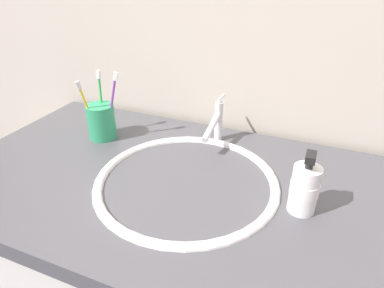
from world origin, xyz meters
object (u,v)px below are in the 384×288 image
at_px(toothbrush_green, 101,99).
at_px(toothbrush_yellow, 87,107).
at_px(toothbrush_cup, 102,122).
at_px(toothbrush_purple, 112,102).
at_px(soap_dispenser, 305,188).
at_px(faucet, 216,122).

bearing_deg(toothbrush_green, toothbrush_yellow, -101.59).
relative_size(toothbrush_cup, toothbrush_purple, 0.52).
bearing_deg(toothbrush_purple, soap_dispenser, -12.46).
height_order(toothbrush_green, toothbrush_yellow, toothbrush_green).
height_order(toothbrush_yellow, soap_dispenser, toothbrush_yellow).
distance_m(toothbrush_cup, toothbrush_purple, 0.08).
distance_m(toothbrush_cup, toothbrush_green, 0.07).
bearing_deg(soap_dispenser, toothbrush_cup, 169.02).
relative_size(toothbrush_green, soap_dispenser, 1.33).
bearing_deg(toothbrush_yellow, soap_dispenser, -7.96).
distance_m(toothbrush_cup, soap_dispenser, 0.62).
height_order(toothbrush_purple, toothbrush_yellow, toothbrush_purple).
distance_m(faucet, toothbrush_purple, 0.31).
xyz_separation_m(faucet, toothbrush_green, (-0.34, -0.08, 0.05)).
height_order(toothbrush_green, toothbrush_purple, toothbrush_purple).
xyz_separation_m(toothbrush_yellow, soap_dispenser, (0.62, -0.09, -0.05)).
bearing_deg(toothbrush_purple, toothbrush_green, 162.14).
relative_size(faucet, toothbrush_green, 0.81).
relative_size(faucet, toothbrush_purple, 0.78).
distance_m(toothbrush_purple, toothbrush_yellow, 0.07).
xyz_separation_m(faucet, toothbrush_purple, (-0.29, -0.09, 0.05)).
bearing_deg(soap_dispenser, toothbrush_green, 167.09).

